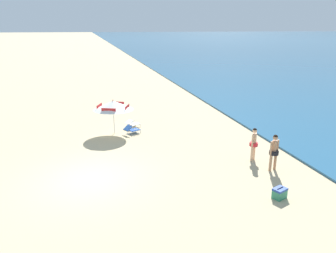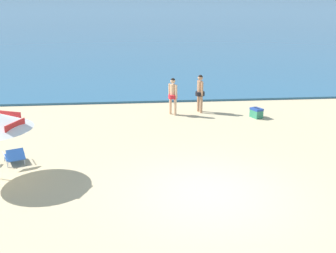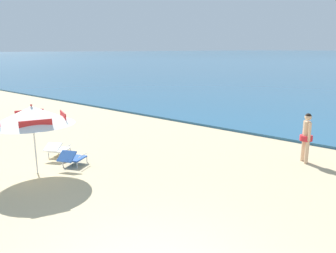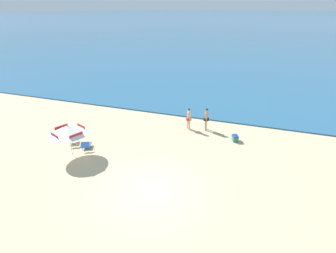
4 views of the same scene
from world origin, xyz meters
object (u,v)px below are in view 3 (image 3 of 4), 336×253
at_px(lounge_chair_under_umbrella, 72,158).
at_px(lounge_chair_beside_umbrella, 57,149).
at_px(person_standing_near_shore, 306,134).
at_px(beach_umbrella_striped_main, 32,115).

distance_m(lounge_chair_under_umbrella, lounge_chair_beside_umbrella, 1.16).
height_order(lounge_chair_beside_umbrella, person_standing_near_shore, person_standing_near_shore).
xyz_separation_m(lounge_chair_beside_umbrella, person_standing_near_shore, (6.46, 4.74, 0.64)).
height_order(lounge_chair_under_umbrella, lounge_chair_beside_umbrella, lounge_chair_under_umbrella).
relative_size(lounge_chair_under_umbrella, person_standing_near_shore, 0.65).
xyz_separation_m(beach_umbrella_striped_main, person_standing_near_shore, (5.60, 5.93, -0.78)).
xyz_separation_m(beach_umbrella_striped_main, lounge_chair_under_umbrella, (0.28, 0.99, -1.43)).
bearing_deg(lounge_chair_beside_umbrella, beach_umbrella_striped_main, -54.21).
bearing_deg(person_standing_near_shore, lounge_chair_beside_umbrella, -143.72).
relative_size(lounge_chair_beside_umbrella, person_standing_near_shore, 0.65).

